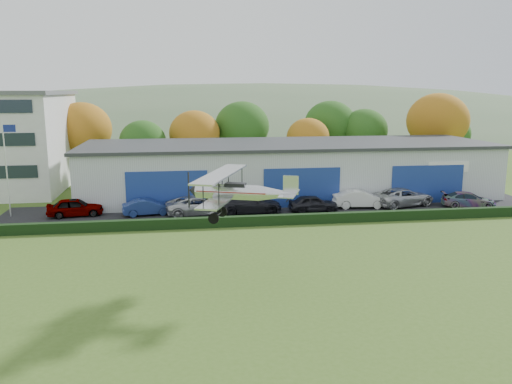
{
  "coord_description": "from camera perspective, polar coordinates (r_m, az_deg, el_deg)",
  "views": [
    {
      "loc": [
        -5.8,
        -22.72,
        10.45
      ],
      "look_at": [
        -1.08,
        9.19,
        4.09
      ],
      "focal_mm": 36.31,
      "sensor_mm": 36.0,
      "label": 1
    }
  ],
  "objects": [
    {
      "name": "car_2",
      "position": [
        44.16,
        -6.2,
        -1.46
      ],
      "size": [
        6.03,
        3.3,
        1.6
      ],
      "primitive_type": "imported",
      "rotation": [
        0.0,
        0.0,
        1.69
      ],
      "color": "silver",
      "rests_on": "apron"
    },
    {
      "name": "ground",
      "position": [
        25.67,
        5.53,
        -12.92
      ],
      "size": [
        300.0,
        300.0,
        0.0
      ],
      "primitive_type": "plane",
      "color": "#3F5D1D",
      "rests_on": "ground"
    },
    {
      "name": "distant_hills",
      "position": [
        164.41,
        -7.83,
        2.84
      ],
      "size": [
        430.0,
        196.0,
        56.0
      ],
      "color": "#4C6642",
      "rests_on": "ground"
    },
    {
      "name": "hangar",
      "position": [
        52.42,
        3.58,
        2.59
      ],
      "size": [
        40.6,
        12.6,
        5.3
      ],
      "color": "#B2B7BC",
      "rests_on": "ground"
    },
    {
      "name": "flagpole",
      "position": [
        47.23,
        -25.73,
        3.16
      ],
      "size": [
        1.05,
        0.1,
        8.0
      ],
      "color": "silver",
      "rests_on": "ground"
    },
    {
      "name": "hedge",
      "position": [
        41.15,
        4.2,
        -3.01
      ],
      "size": [
        46.0,
        0.6,
        0.8
      ],
      "primitive_type": "cube",
      "color": "black",
      "rests_on": "ground"
    },
    {
      "name": "biplane",
      "position": [
        27.48,
        -2.12,
        0.16
      ],
      "size": [
        6.06,
        6.81,
        2.58
      ],
      "rotation": [
        0.0,
        0.0,
        -0.36
      ],
      "color": "silver"
    },
    {
      "name": "car_6",
      "position": [
        49.16,
        15.89,
        -0.51
      ],
      "size": [
        6.42,
        4.27,
        1.64
      ],
      "primitive_type": "imported",
      "rotation": [
        0.0,
        0.0,
        1.86
      ],
      "color": "silver",
      "rests_on": "apron"
    },
    {
      "name": "car_4",
      "position": [
        45.27,
        6.32,
        -1.25
      ],
      "size": [
        4.28,
        1.72,
        1.46
      ],
      "primitive_type": "imported",
      "rotation": [
        0.0,
        0.0,
        1.57
      ],
      "color": "black",
      "rests_on": "apron"
    },
    {
      "name": "car_5",
      "position": [
        47.46,
        11.4,
        -0.74
      ],
      "size": [
        4.95,
        2.12,
        1.59
      ],
      "primitive_type": "imported",
      "rotation": [
        0.0,
        0.0,
        1.48
      ],
      "color": "silver",
      "rests_on": "apron"
    },
    {
      "name": "car_0",
      "position": [
        45.93,
        -19.31,
        -1.58
      ],
      "size": [
        4.73,
        2.42,
        1.54
      ],
      "primitive_type": "imported",
      "rotation": [
        0.0,
        0.0,
        1.71
      ],
      "color": "gray",
      "rests_on": "apron"
    },
    {
      "name": "apron",
      "position": [
        45.8,
        2.89,
        -2.01
      ],
      "size": [
        48.0,
        9.0,
        0.05
      ],
      "primitive_type": "cube",
      "color": "black",
      "rests_on": "ground"
    },
    {
      "name": "car_1",
      "position": [
        44.7,
        -11.85,
        -1.63
      ],
      "size": [
        4.35,
        2.07,
        1.38
      ],
      "primitive_type": "imported",
      "rotation": [
        0.0,
        0.0,
        1.72
      ],
      "color": "navy",
      "rests_on": "apron"
    },
    {
      "name": "tree_belt",
      "position": [
        63.87,
        -2.42,
        6.8
      ],
      "size": [
        75.7,
        13.22,
        10.12
      ],
      "color": "#3D2614",
      "rests_on": "ground"
    },
    {
      "name": "car_7",
      "position": [
        50.52,
        22.37,
        -0.79
      ],
      "size": [
        5.02,
        3.18,
        1.35
      ],
      "primitive_type": "imported",
      "rotation": [
        0.0,
        0.0,
        1.27
      ],
      "color": "gray",
      "rests_on": "apron"
    },
    {
      "name": "car_3",
      "position": [
        44.42,
        -0.86,
        -1.28
      ],
      "size": [
        5.88,
        2.68,
        1.67
      ],
      "primitive_type": "imported",
      "rotation": [
        0.0,
        0.0,
        1.63
      ],
      "color": "black",
      "rests_on": "apron"
    }
  ]
}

